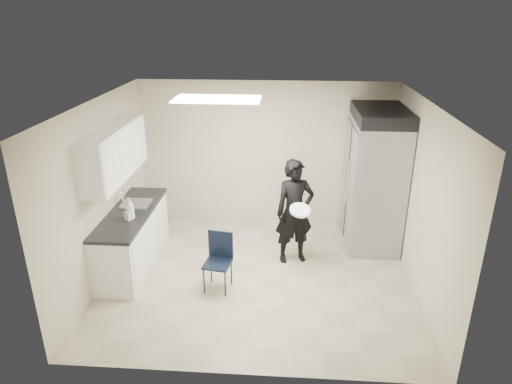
# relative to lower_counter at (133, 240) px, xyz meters

# --- Properties ---
(floor) EXTENTS (4.50, 4.50, 0.00)m
(floor) POSITION_rel_lower_counter_xyz_m (1.95, -0.20, -0.43)
(floor) COLOR tan
(floor) RESTS_ON ground
(ceiling) EXTENTS (4.50, 4.50, 0.00)m
(ceiling) POSITION_rel_lower_counter_xyz_m (1.95, -0.20, 2.17)
(ceiling) COLOR silver
(ceiling) RESTS_ON back_wall
(back_wall) EXTENTS (4.50, 0.00, 4.50)m
(back_wall) POSITION_rel_lower_counter_xyz_m (1.95, 1.80, 0.87)
(back_wall) COLOR beige
(back_wall) RESTS_ON floor
(left_wall) EXTENTS (0.00, 4.00, 4.00)m
(left_wall) POSITION_rel_lower_counter_xyz_m (-0.30, -0.20, 0.87)
(left_wall) COLOR beige
(left_wall) RESTS_ON floor
(right_wall) EXTENTS (0.00, 4.00, 4.00)m
(right_wall) POSITION_rel_lower_counter_xyz_m (4.20, -0.20, 0.87)
(right_wall) COLOR beige
(right_wall) RESTS_ON floor
(ceiling_panel) EXTENTS (1.20, 0.60, 0.02)m
(ceiling_panel) POSITION_rel_lower_counter_xyz_m (1.35, 0.20, 2.14)
(ceiling_panel) COLOR white
(ceiling_panel) RESTS_ON ceiling
(lower_counter) EXTENTS (0.60, 1.90, 0.86)m
(lower_counter) POSITION_rel_lower_counter_xyz_m (0.00, 0.00, 0.00)
(lower_counter) COLOR silver
(lower_counter) RESTS_ON floor
(countertop) EXTENTS (0.64, 1.95, 0.05)m
(countertop) POSITION_rel_lower_counter_xyz_m (0.00, 0.00, 0.46)
(countertop) COLOR black
(countertop) RESTS_ON lower_counter
(sink) EXTENTS (0.42, 0.40, 0.14)m
(sink) POSITION_rel_lower_counter_xyz_m (0.02, 0.25, 0.44)
(sink) COLOR gray
(sink) RESTS_ON countertop
(faucet) EXTENTS (0.02, 0.02, 0.24)m
(faucet) POSITION_rel_lower_counter_xyz_m (-0.18, 0.25, 0.59)
(faucet) COLOR silver
(faucet) RESTS_ON countertop
(upper_cabinets) EXTENTS (0.35, 1.80, 0.75)m
(upper_cabinets) POSITION_rel_lower_counter_xyz_m (-0.13, 0.00, 1.40)
(upper_cabinets) COLOR silver
(upper_cabinets) RESTS_ON left_wall
(towel_dispenser) EXTENTS (0.22, 0.30, 0.35)m
(towel_dispenser) POSITION_rel_lower_counter_xyz_m (-0.19, 1.15, 1.19)
(towel_dispenser) COLOR black
(towel_dispenser) RESTS_ON left_wall
(notice_sticker_left) EXTENTS (0.00, 0.12, 0.07)m
(notice_sticker_left) POSITION_rel_lower_counter_xyz_m (-0.29, -0.10, 0.79)
(notice_sticker_left) COLOR yellow
(notice_sticker_left) RESTS_ON left_wall
(notice_sticker_right) EXTENTS (0.00, 0.12, 0.07)m
(notice_sticker_right) POSITION_rel_lower_counter_xyz_m (-0.29, 0.10, 0.75)
(notice_sticker_right) COLOR yellow
(notice_sticker_right) RESTS_ON left_wall
(commercial_fridge) EXTENTS (0.80, 1.35, 2.10)m
(commercial_fridge) POSITION_rel_lower_counter_xyz_m (3.78, 1.07, 0.62)
(commercial_fridge) COLOR gray
(commercial_fridge) RESTS_ON floor
(fridge_compressor) EXTENTS (0.80, 1.35, 0.20)m
(fridge_compressor) POSITION_rel_lower_counter_xyz_m (3.78, 1.07, 1.77)
(fridge_compressor) COLOR black
(fridge_compressor) RESTS_ON commercial_fridge
(folding_chair) EXTENTS (0.42, 0.42, 0.81)m
(folding_chair) POSITION_rel_lower_counter_xyz_m (1.40, -0.58, -0.02)
(folding_chair) COLOR black
(folding_chair) RESTS_ON floor
(man_tuxedo) EXTENTS (0.71, 0.57, 1.67)m
(man_tuxedo) POSITION_rel_lower_counter_xyz_m (2.47, 0.33, 0.40)
(man_tuxedo) COLOR black
(man_tuxedo) RESTS_ON floor
(bucket_lid) EXTENTS (0.39, 0.39, 0.04)m
(bucket_lid) POSITION_rel_lower_counter_xyz_m (2.55, 0.09, 0.54)
(bucket_lid) COLOR white
(bucket_lid) RESTS_ON man_tuxedo
(soap_bottle_a) EXTENTS (0.16, 0.16, 0.32)m
(soap_bottle_a) POSITION_rel_lower_counter_xyz_m (0.10, -0.25, 0.64)
(soap_bottle_a) COLOR white
(soap_bottle_a) RESTS_ON countertop
(soap_bottle_b) EXTENTS (0.12, 0.12, 0.20)m
(soap_bottle_b) POSITION_rel_lower_counter_xyz_m (0.09, -0.28, 0.58)
(soap_bottle_b) COLOR #B2B5BF
(soap_bottle_b) RESTS_ON countertop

